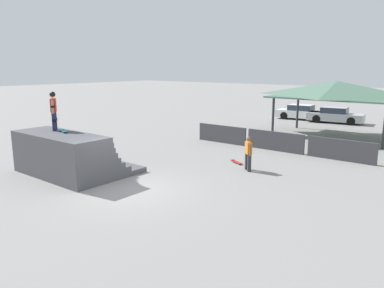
# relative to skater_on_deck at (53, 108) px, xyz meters

# --- Properties ---
(ground_plane) EXTENTS (160.00, 160.00, 0.00)m
(ground_plane) POSITION_rel_skater_on_deck_xyz_m (4.54, 0.11, -2.76)
(ground_plane) COLOR gray
(quarter_pipe_ramp) EXTENTS (4.69, 3.53, 1.80)m
(quarter_pipe_ramp) POSITION_rel_skater_on_deck_xyz_m (0.94, -0.07, -1.97)
(quarter_pipe_ramp) COLOR #4C4C51
(quarter_pipe_ramp) RESTS_ON ground
(skater_on_deck) EXTENTS (0.66, 0.55, 1.67)m
(skater_on_deck) POSITION_rel_skater_on_deck_xyz_m (0.00, 0.00, 0.00)
(skater_on_deck) COLOR #1E2347
(skater_on_deck) RESTS_ON quarter_pipe_ramp
(skateboard_on_deck) EXTENTS (0.86, 0.42, 0.09)m
(skateboard_on_deck) POSITION_rel_skater_on_deck_xyz_m (0.73, -0.04, -0.90)
(skateboard_on_deck) COLOR green
(skateboard_on_deck) RESTS_ON quarter_pipe_ramp
(bystander_walking) EXTENTS (0.52, 0.48, 1.52)m
(bystander_walking) POSITION_rel_skater_on_deck_xyz_m (6.61, 5.23, -1.91)
(bystander_walking) COLOR #2D2D33
(bystander_walking) RESTS_ON ground
(skateboard_on_ground) EXTENTS (0.84, 0.55, 0.09)m
(skateboard_on_ground) POSITION_rel_skater_on_deck_xyz_m (5.52, 6.01, -2.70)
(skateboard_on_ground) COLOR green
(skateboard_on_ground) RESTS_ON ground
(barrier_fence) EXTENTS (10.31, 0.12, 1.05)m
(barrier_fence) POSITION_rel_skater_on_deck_xyz_m (5.72, 9.64, -2.23)
(barrier_fence) COLOR #3D3D42
(barrier_fence) RESTS_ON ground
(pavilion_shelter) EXTENTS (7.94, 4.67, 3.61)m
(pavilion_shelter) POSITION_rel_skater_on_deck_xyz_m (6.85, 15.75, 0.29)
(pavilion_shelter) COLOR #2D2D33
(pavilion_shelter) RESTS_ON ground
(parked_car_white) EXTENTS (4.42, 2.10, 1.27)m
(parked_car_white) POSITION_rel_skater_on_deck_xyz_m (1.89, 22.40, -2.15)
(parked_car_white) COLOR silver
(parked_car_white) RESTS_ON ground
(parked_car_silver) EXTENTS (4.49, 2.20, 1.27)m
(parked_car_silver) POSITION_rel_skater_on_deck_xyz_m (4.83, 22.14, -2.15)
(parked_car_silver) COLOR #A8AAAF
(parked_car_silver) RESTS_ON ground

